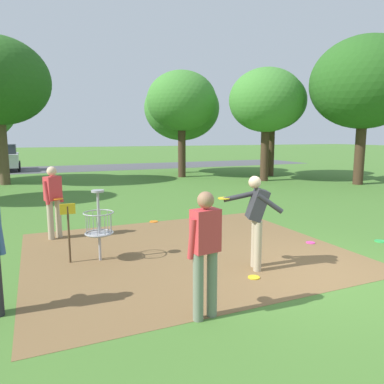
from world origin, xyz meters
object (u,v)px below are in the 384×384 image
(tree_far_center, at_px, (182,101))
(parked_car_leftmost, at_px, (4,157))
(player_foreground_watching, at_px, (53,198))
(tree_mid_center, at_px, (272,102))
(player_waiting_right, at_px, (256,216))
(tree_mid_left, at_px, (266,101))
(player_waiting_left, at_px, (205,248))
(tree_far_right, at_px, (365,83))
(disc_golf_basket, at_px, (96,223))
(frisbee_far_right, at_px, (254,277))
(tree_mid_right, at_px, (182,109))
(frisbee_far_left, at_px, (380,241))
(frisbee_mid_grass, at_px, (154,222))
(frisbee_by_tee, at_px, (310,243))

(tree_far_center, relative_size, parked_car_leftmost, 1.44)
(player_foreground_watching, xyz_separation_m, tree_mid_center, (12.85, 9.44, 3.45))
(player_waiting_right, bearing_deg, tree_mid_left, 54.70)
(player_waiting_left, bearing_deg, tree_far_right, 35.42)
(tree_mid_center, xyz_separation_m, tree_far_center, (-5.20, 1.50, -0.04))
(player_foreground_watching, distance_m, player_waiting_left, 5.12)
(player_foreground_watching, xyz_separation_m, parked_car_leftmost, (-2.25, 19.54, -0.05))
(player_waiting_right, height_order, tree_mid_center, tree_mid_center)
(disc_golf_basket, height_order, frisbee_far_right, disc_golf_basket)
(tree_mid_right, bearing_deg, parked_car_leftmost, 150.51)
(disc_golf_basket, bearing_deg, frisbee_far_left, -11.84)
(frisbee_mid_grass, bearing_deg, player_waiting_left, -100.63)
(player_waiting_left, relative_size, tree_mid_left, 0.29)
(frisbee_mid_grass, xyz_separation_m, frisbee_far_left, (4.20, -3.94, 0.00))
(tree_mid_left, height_order, tree_far_center, tree_far_center)
(disc_golf_basket, height_order, player_waiting_right, player_waiting_right)
(tree_far_center, bearing_deg, frisbee_by_tee, -99.84)
(tree_mid_center, distance_m, tree_far_right, 5.41)
(frisbee_mid_grass, relative_size, tree_mid_center, 0.04)
(tree_mid_left, bearing_deg, tree_mid_right, 111.99)
(frisbee_mid_grass, xyz_separation_m, tree_far_center, (5.01, 10.28, 4.36))
(tree_far_right, bearing_deg, frisbee_by_tee, -142.63)
(player_foreground_watching, xyz_separation_m, tree_far_right, (14.51, 4.32, 3.95))
(frisbee_by_tee, bearing_deg, parked_car_leftmost, 108.67)
(player_waiting_left, distance_m, tree_far_center, 17.26)
(disc_golf_basket, bearing_deg, frisbee_mid_grass, 52.96)
(player_foreground_watching, height_order, player_waiting_right, same)
(frisbee_mid_grass, height_order, tree_mid_right, tree_mid_right)
(frisbee_far_right, distance_m, tree_mid_right, 18.71)
(frisbee_by_tee, bearing_deg, tree_mid_center, 58.11)
(disc_golf_basket, relative_size, frisbee_by_tee, 6.90)
(frisbee_mid_grass, bearing_deg, tree_far_right, 17.14)
(frisbee_far_left, bearing_deg, tree_far_right, 44.74)
(frisbee_far_right, height_order, tree_far_right, tree_far_right)
(frisbee_mid_grass, xyz_separation_m, tree_mid_left, (8.40, 6.79, 4.23))
(frisbee_by_tee, relative_size, parked_car_leftmost, 0.05)
(player_waiting_right, relative_size, tree_far_right, 0.24)
(tree_far_right, bearing_deg, frisbee_far_right, -144.36)
(disc_golf_basket, bearing_deg, player_waiting_left, -71.62)
(player_waiting_right, xyz_separation_m, frisbee_far_left, (3.61, 0.31, -0.98))
(player_foreground_watching, distance_m, tree_mid_left, 13.72)
(tree_mid_left, relative_size, parked_car_leftmost, 1.40)
(frisbee_far_left, bearing_deg, frisbee_mid_grass, 136.84)
(frisbee_by_tee, bearing_deg, frisbee_far_right, -152.07)
(frisbee_by_tee, height_order, tree_far_right, tree_far_right)
(tree_mid_center, relative_size, parked_car_leftmost, 1.45)
(tree_mid_center, height_order, tree_far_center, tree_mid_center)
(player_waiting_left, height_order, tree_far_center, tree_far_center)
(frisbee_by_tee, height_order, tree_mid_right, tree_mid_right)
(player_waiting_left, relative_size, player_waiting_right, 1.00)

